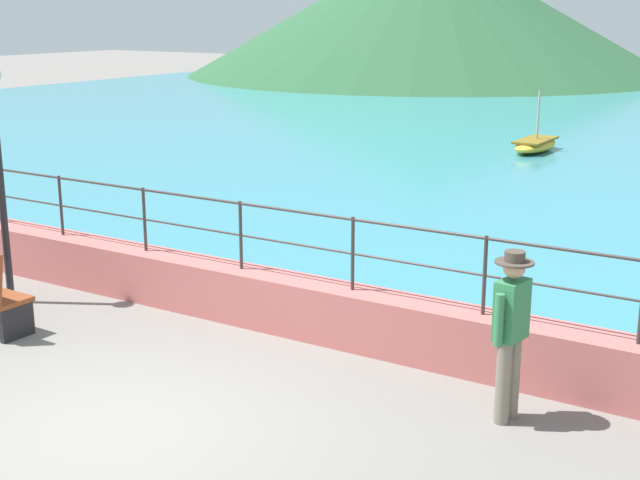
% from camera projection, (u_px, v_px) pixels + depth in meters
% --- Properties ---
extents(ground_plane, '(120.00, 120.00, 0.00)m').
position_uv_depth(ground_plane, '(114.00, 429.00, 8.62)').
color(ground_plane, slate).
extents(promenade_wall, '(20.00, 0.56, 0.70)m').
position_uv_depth(promenade_wall, '(295.00, 305.00, 11.16)').
color(promenade_wall, '#BC605B').
rests_on(promenade_wall, ground).
extents(railing, '(18.44, 0.04, 0.90)m').
position_uv_depth(railing, '(294.00, 231.00, 10.91)').
color(railing, '#383330').
rests_on(railing, promenade_wall).
extents(hill_main, '(29.53, 29.53, 8.13)m').
position_uv_depth(hill_main, '(428.00, 8.00, 53.49)').
color(hill_main, '#285633').
rests_on(hill_main, ground).
extents(person_walking, '(0.38, 0.56, 1.75)m').
position_uv_depth(person_walking, '(511.00, 328.00, 8.58)').
color(person_walking, slate).
rests_on(person_walking, ground).
extents(boat_0, '(0.91, 2.30, 1.71)m').
position_uv_depth(boat_0, '(535.00, 145.00, 24.98)').
color(boat_0, gold).
rests_on(boat_0, lake_water).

